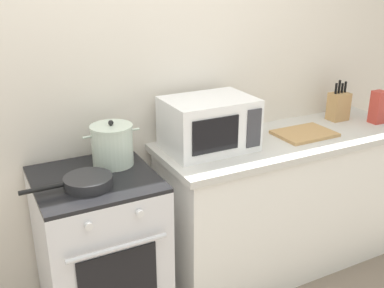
# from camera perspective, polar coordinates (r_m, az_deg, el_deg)

# --- Properties ---
(back_wall) EXTENTS (4.40, 0.10, 2.50)m
(back_wall) POSITION_cam_1_polar(r_m,az_deg,el_deg) (2.76, -1.76, 7.66)
(back_wall) COLOR silver
(back_wall) RESTS_ON ground_plane
(lower_cabinet_right) EXTENTS (1.64, 0.56, 0.88)m
(lower_cabinet_right) POSITION_cam_1_polar(r_m,az_deg,el_deg) (3.08, 11.54, -7.49)
(lower_cabinet_right) COLOR white
(lower_cabinet_right) RESTS_ON ground_plane
(countertop_right) EXTENTS (1.70, 0.60, 0.04)m
(countertop_right) POSITION_cam_1_polar(r_m,az_deg,el_deg) (2.89, 12.19, 0.56)
(countertop_right) COLOR beige
(countertop_right) RESTS_ON lower_cabinet_right
(stove) EXTENTS (0.60, 0.64, 0.92)m
(stove) POSITION_cam_1_polar(r_m,az_deg,el_deg) (2.55, -11.43, -13.52)
(stove) COLOR silver
(stove) RESTS_ON ground_plane
(stock_pot) EXTENTS (0.31, 0.22, 0.25)m
(stock_pot) POSITION_cam_1_polar(r_m,az_deg,el_deg) (2.41, -10.01, -0.12)
(stock_pot) COLOR silver
(stock_pot) RESTS_ON stove
(frying_pan) EXTENTS (0.43, 0.23, 0.05)m
(frying_pan) POSITION_cam_1_polar(r_m,az_deg,el_deg) (2.22, -13.15, -4.64)
(frying_pan) COLOR #28282B
(frying_pan) RESTS_ON stove
(microwave) EXTENTS (0.50, 0.37, 0.30)m
(microwave) POSITION_cam_1_polar(r_m,az_deg,el_deg) (2.58, 2.14, 2.55)
(microwave) COLOR white
(microwave) RESTS_ON countertop_right
(cutting_board) EXTENTS (0.36, 0.26, 0.02)m
(cutting_board) POSITION_cam_1_polar(r_m,az_deg,el_deg) (2.93, 14.00, 1.30)
(cutting_board) COLOR tan
(cutting_board) RESTS_ON countertop_right
(knife_block) EXTENTS (0.13, 0.10, 0.28)m
(knife_block) POSITION_cam_1_polar(r_m,az_deg,el_deg) (3.27, 18.00, 4.59)
(knife_block) COLOR tan
(knife_block) RESTS_ON countertop_right
(pasta_box) EXTENTS (0.08, 0.08, 0.22)m
(pasta_box) POSITION_cam_1_polar(r_m,az_deg,el_deg) (3.29, 22.38, 4.33)
(pasta_box) COLOR #B73D33
(pasta_box) RESTS_ON countertop_right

